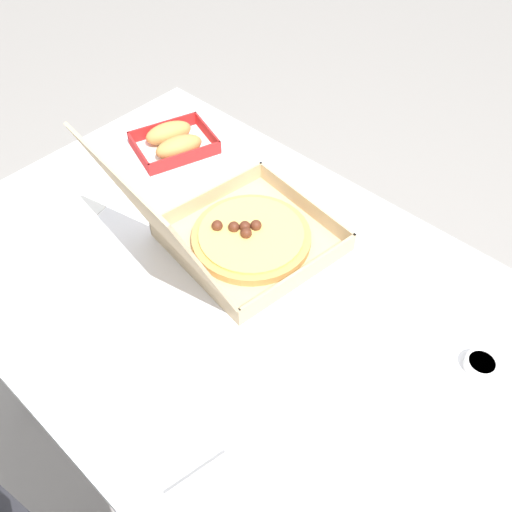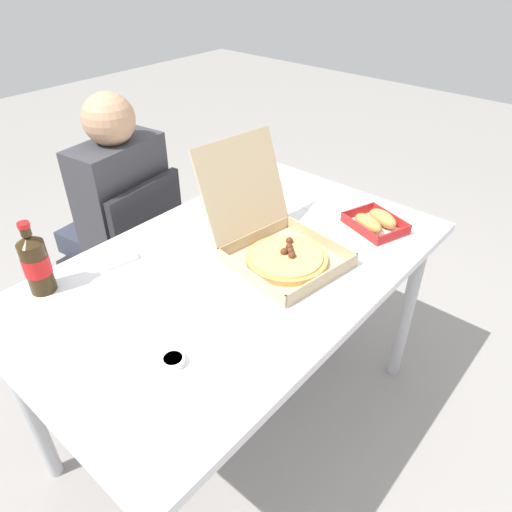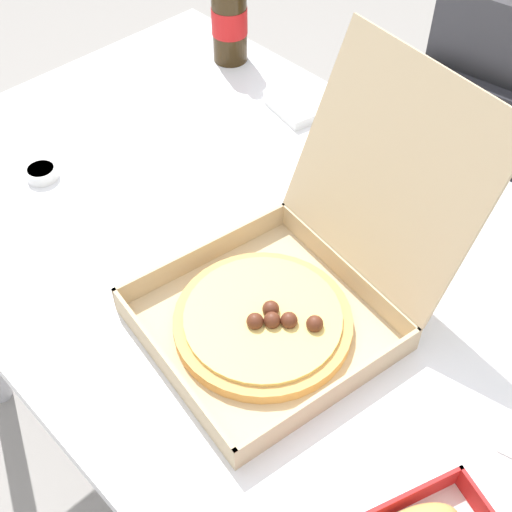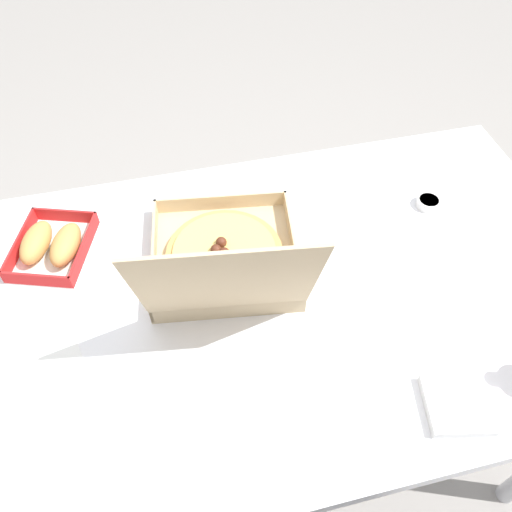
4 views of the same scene
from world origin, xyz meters
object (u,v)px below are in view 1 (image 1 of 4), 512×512
(paper_menu, at_px, (68,194))
(pizza_box_open, at_px, (236,235))
(dipping_sauce_cup, at_px, (481,365))
(napkin_pile, at_px, (216,506))
(bread_side_box, at_px, (174,142))

(paper_menu, bearing_deg, pizza_box_open, -176.65)
(pizza_box_open, xyz_separation_m, dipping_sauce_cup, (-0.51, -0.09, -0.04))
(pizza_box_open, distance_m, napkin_pile, 0.52)
(napkin_pile, xyz_separation_m, dipping_sauce_cup, (-0.17, -0.48, 0.00))
(paper_menu, height_order, napkin_pile, napkin_pile)
(bread_side_box, xyz_separation_m, paper_menu, (0.06, 0.28, -0.02))
(pizza_box_open, relative_size, napkin_pile, 4.16)
(napkin_pile, distance_m, dipping_sauce_cup, 0.51)
(paper_menu, xyz_separation_m, napkin_pile, (-0.75, 0.25, 0.01))
(napkin_pile, bearing_deg, paper_menu, -18.67)
(paper_menu, relative_size, napkin_pile, 1.91)
(paper_menu, bearing_deg, dipping_sauce_cup, 178.72)
(bread_side_box, bearing_deg, pizza_box_open, 157.87)
(bread_side_box, height_order, paper_menu, bread_side_box)
(dipping_sauce_cup, bearing_deg, bread_side_box, -3.70)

